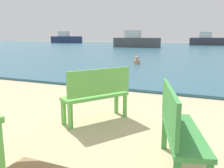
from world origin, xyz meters
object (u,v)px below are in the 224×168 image
(bench_green_right, at_px, (97,92))
(boat_sailboat, at_px, (208,40))
(bench_green_left, at_px, (177,125))
(boat_fishing_trawler, at_px, (66,39))
(swimmer_person, at_px, (137,61))
(boat_barge, at_px, (136,41))

(bench_green_right, xyz_separation_m, boat_sailboat, (0.47, 37.63, 0.28))
(bench_green_left, distance_m, boat_fishing_trawler, 50.00)
(swimmer_person, bearing_deg, boat_sailboat, 85.37)
(bench_green_right, relative_size, swimmer_person, 2.93)
(bench_green_left, xyz_separation_m, swimmer_person, (-3.42, 9.37, -0.30))
(bench_green_left, relative_size, bench_green_right, 1.04)
(boat_fishing_trawler, relative_size, boat_sailboat, 1.16)
(bench_green_right, bearing_deg, swimmer_person, 102.94)
(bench_green_left, distance_m, boat_barge, 28.95)
(boat_barge, bearing_deg, bench_green_left, -71.34)
(bench_green_left, height_order, boat_barge, boat_barge)
(swimmer_person, relative_size, boat_sailboat, 0.07)
(swimmer_person, bearing_deg, boat_fishing_trawler, 129.04)
(bench_green_left, bearing_deg, bench_green_right, 144.40)
(swimmer_person, xyz_separation_m, boat_fishing_trawler, (-25.48, 31.43, 0.70))
(boat_sailboat, bearing_deg, boat_fishing_trawler, 175.73)
(bench_green_right, height_order, boat_sailboat, boat_sailboat)
(boat_sailboat, bearing_deg, bench_green_left, -88.45)
(bench_green_left, bearing_deg, swimmer_person, 110.07)
(bench_green_left, height_order, swimmer_person, bench_green_left)
(bench_green_left, height_order, boat_fishing_trawler, boat_fishing_trawler)
(bench_green_left, bearing_deg, boat_fishing_trawler, 125.32)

